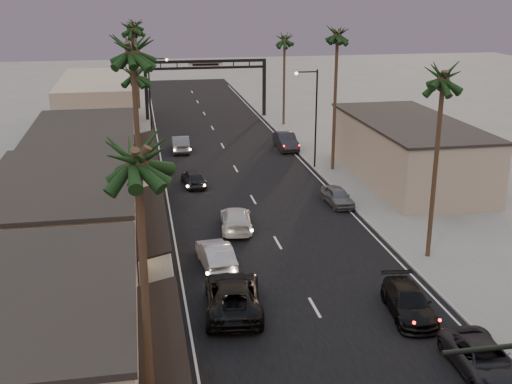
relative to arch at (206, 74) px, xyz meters
name	(u,v)px	position (x,y,z in m)	size (l,w,h in m)	color
ground	(247,188)	(0.00, -30.00, -5.53)	(200.00, 200.00, 0.00)	slate
road	(237,172)	(0.00, -25.00, -5.53)	(14.00, 120.00, 0.02)	black
sidewalk_left	(130,157)	(-9.50, -18.00, -5.47)	(5.00, 92.00, 0.12)	slate
sidewalk_right	(318,148)	(9.50, -18.00, -5.47)	(5.00, 92.00, 0.12)	slate
storefront_near	(29,361)	(-13.00, -58.00, -2.78)	(8.00, 12.00, 5.50)	#BEA991
storefront_mid	(65,227)	(-13.00, -44.00, -2.78)	(8.00, 14.00, 5.50)	gray
storefront_far	(85,160)	(-13.00, -28.00, -3.03)	(8.00, 16.00, 5.00)	#BEA991
storefront_dist	(98,105)	(-13.00, -5.00, -2.53)	(8.00, 20.00, 6.00)	gray
building_right	(408,151)	(14.00, -30.00, -3.03)	(8.00, 18.00, 5.00)	gray
arch	(206,74)	(0.00, 0.00, 0.00)	(15.20, 0.40, 7.27)	black
streetlight_right	(313,111)	(6.92, -25.00, -0.20)	(2.13, 0.30, 9.00)	black
streetlight_left	(152,92)	(-6.92, -12.00, -0.20)	(2.13, 0.30, 9.00)	black
palm_la	(136,147)	(-8.60, -61.00, 5.91)	(3.20, 3.20, 13.20)	#38281C
palm_lb	(132,43)	(-8.60, -48.00, 7.85)	(3.20, 3.20, 15.20)	#38281C
palm_lc	(134,69)	(-8.60, -34.00, 4.94)	(3.20, 3.20, 12.20)	#38281C
palm_ld	(132,25)	(-8.60, -15.00, 6.88)	(3.20, 3.20, 14.20)	#38281C
palm_ra	(444,71)	(8.60, -46.00, 5.91)	(3.20, 3.20, 13.20)	#38281C
palm_rb	(338,30)	(8.60, -26.00, 6.88)	(3.20, 3.20, 14.20)	#38281C
palm_rc	(285,36)	(8.60, -6.00, 4.94)	(3.20, 3.20, 12.20)	#38281C
palm_far	(135,22)	(-8.30, 8.00, 5.91)	(3.20, 3.20, 13.20)	#38281C
oncoming_pickup	(233,295)	(-4.23, -50.49, -4.68)	(2.82, 6.12, 1.70)	black
oncoming_silver	(216,255)	(-4.44, -44.99, -4.75)	(1.65, 4.74, 1.56)	#95959A
oncoming_white	(236,219)	(-2.29, -39.01, -4.80)	(2.06, 5.07, 1.47)	silver
oncoming_dgrey	(194,178)	(-4.25, -28.47, -4.82)	(1.68, 4.17, 1.42)	black
oncoming_grey_far	(181,143)	(-4.47, -16.43, -4.74)	(1.68, 4.81, 1.58)	#56555B
curbside_near	(484,360)	(5.53, -58.11, -4.83)	(2.33, 5.06, 1.40)	black
curbside_black	(409,302)	(4.47, -52.61, -4.82)	(2.00, 4.93, 1.43)	black
curbside_grey	(337,196)	(6.12, -35.37, -4.85)	(1.62, 4.03, 1.37)	#57585D
curbside_far	(286,141)	(6.20, -17.55, -4.69)	(1.79, 5.13, 1.69)	black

